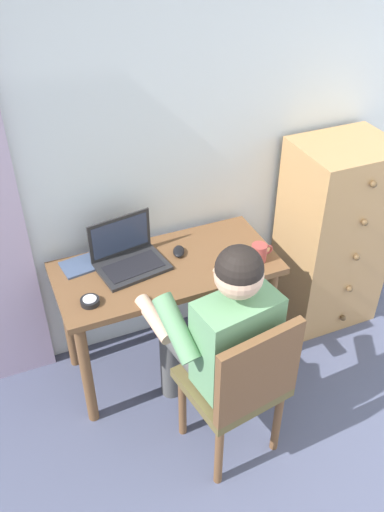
# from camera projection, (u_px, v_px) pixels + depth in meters

# --- Properties ---
(wall_back) EXTENTS (4.80, 0.05, 2.50)m
(wall_back) POSITION_uv_depth(u_px,v_px,m) (209.00, 130.00, 2.81)
(wall_back) COLOR silver
(wall_back) RESTS_ON ground_plane
(desk) EXTENTS (1.14, 0.53, 0.72)m
(desk) POSITION_uv_depth(u_px,v_px,m) (167.00, 284.00, 2.84)
(desk) COLOR brown
(desk) RESTS_ON ground_plane
(dresser) EXTENTS (0.54, 0.48, 1.17)m
(dresser) POSITION_uv_depth(u_px,v_px,m) (332.00, 235.00, 3.22)
(dresser) COLOR tan
(dresser) RESTS_ON ground_plane
(chair) EXTENTS (0.48, 0.46, 0.89)m
(chair) POSITION_uv_depth(u_px,v_px,m) (241.00, 384.00, 2.43)
(chair) COLOR brown
(chair) RESTS_ON ground_plane
(person_seated) EXTENTS (0.59, 0.63, 1.21)m
(person_seated) POSITION_uv_depth(u_px,v_px,m) (220.00, 330.00, 2.45)
(person_seated) COLOR #4C4C4C
(person_seated) RESTS_ON ground_plane
(laptop) EXTENTS (0.38, 0.30, 0.24)m
(laptop) POSITION_uv_depth(u_px,v_px,m) (128.00, 256.00, 2.75)
(laptop) COLOR #232326
(laptop) RESTS_ON desk
(computer_mouse) EXTENTS (0.09, 0.12, 0.03)m
(computer_mouse) POSITION_uv_depth(u_px,v_px,m) (179.00, 251.00, 2.84)
(computer_mouse) COLOR black
(computer_mouse) RESTS_ON desk
(desk_clock) EXTENTS (0.09, 0.09, 0.03)m
(desk_clock) POSITION_uv_depth(u_px,v_px,m) (90.00, 301.00, 2.53)
(desk_clock) COLOR black
(desk_clock) RESTS_ON desk
(notebook_pad) EXTENTS (0.23, 0.18, 0.01)m
(notebook_pad) POSITION_uv_depth(u_px,v_px,m) (83.00, 265.00, 2.76)
(notebook_pad) COLOR #3D4C6B
(notebook_pad) RESTS_ON desk
(coffee_mug) EXTENTS (0.12, 0.08, 0.09)m
(coffee_mug) POSITION_uv_depth(u_px,v_px,m) (259.00, 252.00, 2.78)
(coffee_mug) COLOR #9E3D38
(coffee_mug) RESTS_ON desk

